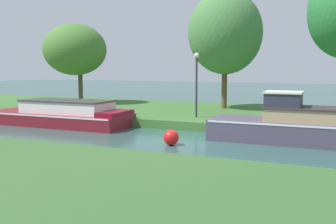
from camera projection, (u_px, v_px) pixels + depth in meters
ground_plane at (182, 140)px, 14.86m from camera, size 120.00×120.00×0.00m
riverbank_far at (228, 115)px, 21.22m from camera, size 72.00×10.00×0.40m
slate_barge at (319, 127)px, 13.95m from camera, size 7.77×2.16×1.89m
maroon_narrowboat at (61, 115)px, 18.59m from camera, size 7.49×2.40×1.24m
willow_tree_left at (75, 50)px, 25.64m from camera, size 4.35×3.95×5.31m
willow_tree_centre at (225, 33)px, 22.12m from camera, size 4.28×4.51×6.79m
lamp_post at (196, 77)px, 18.31m from camera, size 0.24×0.24×3.08m
channel_buoy at (171, 137)px, 13.76m from camera, size 0.56×0.56×0.56m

